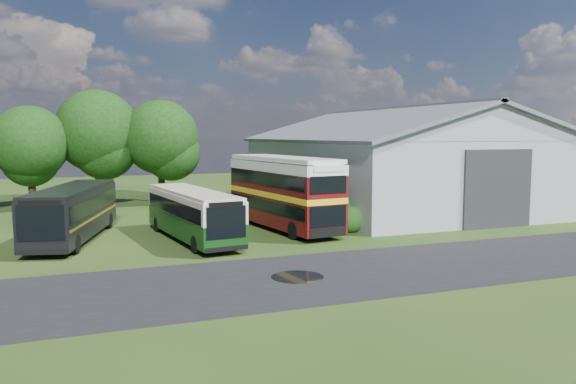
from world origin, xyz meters
name	(u,v)px	position (x,y,z in m)	size (l,w,h in m)	color
ground	(303,260)	(0.00, 0.00, 0.00)	(120.00, 120.00, 0.00)	#1C3511
asphalt_road	(391,268)	(3.00, -3.00, 0.00)	(60.00, 8.00, 0.02)	black
puddle	(297,277)	(-1.50, -3.00, 0.00)	(2.20, 2.20, 0.01)	black
storage_shed	(395,156)	(15.00, 15.98, 4.17)	(18.80, 24.80, 8.15)	gray
tree_left_b	(30,143)	(-13.00, 23.50, 5.25)	(5.78, 5.78, 8.16)	black
tree_mid	(97,131)	(-8.00, 24.80, 6.18)	(6.80, 6.80, 9.60)	black
tree_right_a	(161,137)	(-3.00, 23.80, 5.69)	(6.26, 6.26, 8.83)	black
shrub_front	(349,232)	(5.60, 6.00, 0.00)	(1.70, 1.70, 1.70)	#194714
shrub_mid	(335,227)	(5.60, 8.00, 0.00)	(1.60, 1.60, 1.60)	#194714
shrub_back	(322,222)	(5.60, 10.00, 0.00)	(1.80, 1.80, 1.80)	#194714
bus_green_single	(192,214)	(-3.85, 6.86, 1.50)	(3.57, 10.43, 2.82)	black
bus_maroon_double	(283,193)	(2.23, 8.56, 2.27)	(3.99, 10.83, 4.55)	black
bus_dark_single	(73,212)	(-10.09, 9.25, 1.60)	(5.34, 11.18, 3.01)	black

